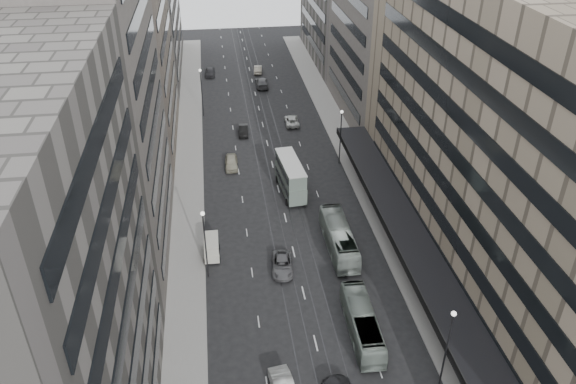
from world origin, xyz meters
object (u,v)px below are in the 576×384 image
panel_van (212,247)px  sedan_2 (282,265)px  bus_near (362,323)px  double_decker (291,176)px  bus_far (339,238)px

panel_van → sedan_2: size_ratio=0.75×
bus_near → panel_van: 19.53m
bus_near → double_decker: bearing=-81.9°
bus_near → sedan_2: bus_near is taller
bus_far → double_decker: size_ratio=1.26×
bus_far → panel_van: (-14.39, 0.62, -0.27)m
bus_far → sedan_2: bearing=22.9°
double_decker → sedan_2: 16.32m
double_decker → sedan_2: (-3.19, -15.90, -1.83)m
bus_far → double_decker: double_decker is taller
bus_far → panel_van: 14.40m
double_decker → sedan_2: bearing=-106.6°
bus_far → panel_van: size_ratio=3.01×
double_decker → panel_van: (-10.70, -12.39, -1.26)m
bus_far → sedan_2: (-6.87, -2.89, -0.85)m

